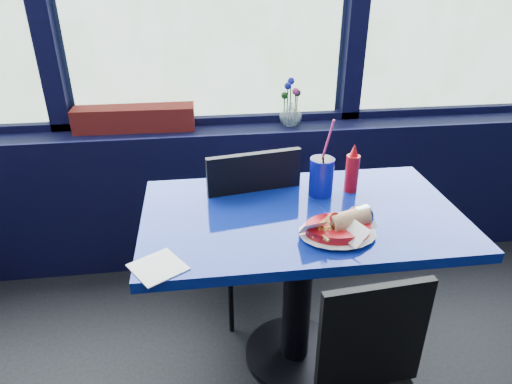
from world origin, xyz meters
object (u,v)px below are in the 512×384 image
ketchup_bottle (352,171)px  flower_vase (291,111)px  planter_box (135,118)px  food_basket (339,227)px  chair_near_back (255,222)px  near_table (300,252)px  soda_cup (321,176)px

ketchup_bottle → flower_vase: bearing=99.3°
planter_box → food_basket: (0.79, -1.07, -0.08)m
chair_near_back → food_basket: bearing=105.1°
ketchup_bottle → food_basket: bearing=-114.3°
near_table → chair_near_back: bearing=112.8°
chair_near_back → flower_vase: size_ratio=3.60×
soda_cup → ketchup_bottle: bearing=6.3°
planter_box → chair_near_back: bearing=-44.4°
near_table → food_basket: size_ratio=4.68×
chair_near_back → ketchup_bottle: (0.37, -0.17, 0.31)m
chair_near_back → flower_vase: 0.69m
soda_cup → planter_box: bearing=136.6°
flower_vase → ketchup_bottle: flower_vase is taller
flower_vase → soda_cup: bearing=-91.4°
chair_near_back → ketchup_bottle: size_ratio=4.45×
food_basket → soda_cup: soda_cup is taller
chair_near_back → flower_vase: flower_vase is taller
near_table → flower_vase: 0.92m
flower_vase → ketchup_bottle: 0.71m
planter_box → ketchup_bottle: 1.20m
flower_vase → food_basket: bearing=-91.9°
flower_vase → food_basket: flower_vase is taller
near_table → planter_box: 1.18m
food_basket → ketchup_bottle: (0.15, 0.33, 0.06)m
near_table → food_basket: food_basket is taller
ketchup_bottle → near_table: bearing=-147.4°
chair_near_back → planter_box: bearing=-55.3°
planter_box → soda_cup: soda_cup is taller
food_basket → ketchup_bottle: bearing=73.8°
planter_box → ketchup_bottle: ketchup_bottle is taller
ketchup_bottle → soda_cup: bearing=-173.7°
planter_box → flower_vase: bearing=-1.9°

